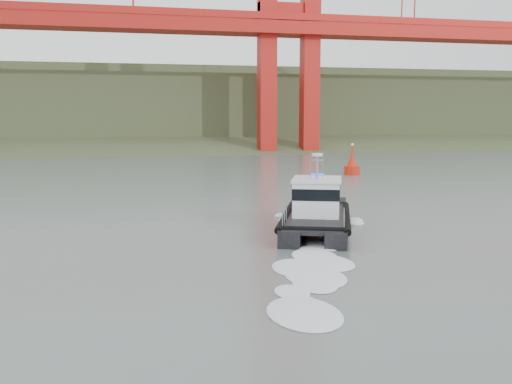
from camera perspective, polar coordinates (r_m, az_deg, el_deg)
ground at (r=27.14m, az=2.53°, el=-7.16°), size 400.00×400.00×0.00m
headlands at (r=150.94m, az=-10.35°, el=7.65°), size 500.00×105.36×27.12m
patrol_boat at (r=34.64m, az=6.05°, el=-1.88°), size 7.01×10.63×4.85m
nav_buoy at (r=67.50m, az=9.57°, el=2.58°), size 1.87×1.87×3.91m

